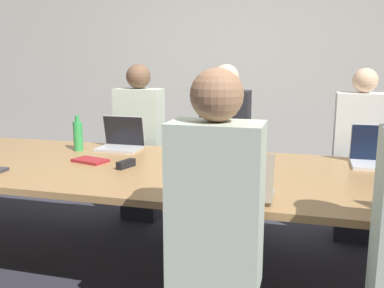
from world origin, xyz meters
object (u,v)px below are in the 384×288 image
at_px(laptop_far_midleft, 122,140).
at_px(bottle_far_midleft, 78,135).
at_px(laptop_near_midright, 238,186).
at_px(person_far_midleft, 140,145).
at_px(person_near_midright, 215,234).
at_px(stapler, 126,164).
at_px(bottle_far_center, 181,145).
at_px(cup_near_midright, 192,185).
at_px(laptop_far_center, 221,144).
at_px(laptop_far_right, 379,154).
at_px(person_far_center, 225,150).
at_px(person_far_right, 359,159).

bearing_deg(laptop_far_midleft, bottle_far_midleft, -153.31).
bearing_deg(laptop_near_midright, bottle_far_midleft, -31.08).
distance_m(laptop_far_midleft, person_far_midleft, 0.44).
bearing_deg(person_near_midright, person_far_midleft, -58.79).
bearing_deg(stapler, bottle_far_center, 75.83).
bearing_deg(cup_near_midright, bottle_far_center, 110.48).
bearing_deg(bottle_far_midleft, cup_near_midright, -36.01).
distance_m(person_far_midleft, stapler, 1.03).
bearing_deg(laptop_far_midleft, laptop_far_center, 2.70).
height_order(laptop_far_right, laptop_far_midleft, laptop_far_right).
distance_m(laptop_far_right, person_near_midright, 1.57).
distance_m(person_far_midleft, bottle_far_center, 0.80).
bearing_deg(person_far_midleft, bottle_far_center, -45.39).
xyz_separation_m(bottle_far_midleft, laptop_far_center, (1.10, 0.19, -0.05)).
bearing_deg(person_far_midleft, bottle_far_midleft, -116.11).
bearing_deg(cup_near_midright, stapler, 142.72).
relative_size(person_far_center, bottle_far_center, 6.96).
distance_m(laptop_far_midleft, laptop_near_midright, 1.49).
bearing_deg(person_far_midleft, stapler, -72.97).
bearing_deg(laptop_far_right, bottle_far_midleft, -177.10).
distance_m(bottle_far_midleft, stapler, 0.71).
distance_m(laptop_far_center, person_far_center, 0.41).
bearing_deg(laptop_far_right, cup_near_midright, -138.00).
distance_m(cup_near_midright, person_far_center, 1.41).
relative_size(laptop_far_right, person_far_center, 0.26).
bearing_deg(person_far_midleft, laptop_far_midleft, -87.62).
relative_size(person_far_right, bottle_far_center, 6.84).
bearing_deg(laptop_far_right, person_far_midleft, 166.45).
bearing_deg(person_near_midright, person_far_right, -113.35).
bearing_deg(bottle_far_midleft, laptop_far_center, 9.72).
bearing_deg(laptop_far_center, laptop_near_midright, -73.66).
bearing_deg(laptop_far_center, cup_near_midright, -87.11).
distance_m(bottle_far_midleft, laptop_far_center, 1.12).
distance_m(person_near_midright, cup_near_midright, 0.44).
bearing_deg(bottle_far_midleft, person_far_right, 15.45).
distance_m(laptop_far_right, person_far_midleft, 1.98).
xyz_separation_m(laptop_far_center, stapler, (-0.52, -0.59, -0.04)).
relative_size(person_far_midleft, person_far_center, 1.00).
bearing_deg(person_far_center, laptop_far_right, -21.89).
height_order(person_far_midleft, bottle_far_center, person_far_midleft).
bearing_deg(laptop_far_center, person_far_center, 95.92).
bearing_deg(person_near_midright, laptop_far_center, -79.41).
relative_size(laptop_far_right, laptop_near_midright, 1.01).
xyz_separation_m(laptop_near_midright, person_near_midright, (-0.04, -0.36, -0.12)).
xyz_separation_m(bottle_far_center, stapler, (-0.25, -0.42, -0.06)).
relative_size(laptop_far_center, person_far_center, 0.24).
bearing_deg(person_far_right, stapler, -147.43).
bearing_deg(bottle_far_center, person_far_right, 23.79).
distance_m(laptop_far_center, stapler, 0.79).
height_order(person_far_center, stapler, person_far_center).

